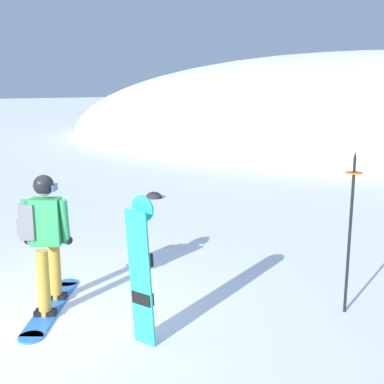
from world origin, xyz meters
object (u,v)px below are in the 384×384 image
at_px(rock_dark, 154,198).
at_px(piste_marker_near, 350,223).
at_px(spare_snowboard, 141,272).
at_px(snowboarder_main, 45,238).

bearing_deg(rock_dark, piste_marker_near, -31.52).
height_order(spare_snowboard, rock_dark, spare_snowboard).
height_order(snowboarder_main, rock_dark, snowboarder_main).
bearing_deg(rock_dark, spare_snowboard, -51.77).
xyz_separation_m(spare_snowboard, piste_marker_near, (1.54, 2.05, 0.31)).
bearing_deg(piste_marker_near, rock_dark, 148.48).
bearing_deg(piste_marker_near, snowboarder_main, -146.89).
bearing_deg(rock_dark, snowboarder_main, -62.62).
relative_size(snowboarder_main, rock_dark, 3.79).
bearing_deg(spare_snowboard, rock_dark, 128.23).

